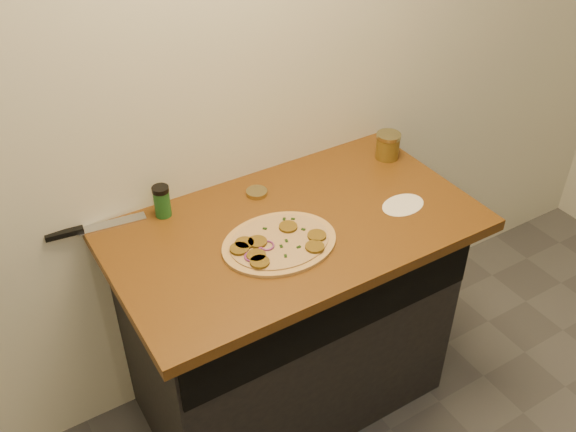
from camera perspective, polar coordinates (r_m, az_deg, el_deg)
cabinet at (r=2.41m, az=0.05°, el=-9.14°), size 1.10×0.60×0.86m
countertop at (r=2.09m, az=0.48°, el=-1.04°), size 1.20×0.70×0.04m
pizza at (r=1.99m, az=-0.87°, el=-2.40°), size 0.37×0.37×0.02m
chefs_knife at (r=2.15m, az=-17.43°, el=-1.10°), size 0.32×0.07×0.02m
mason_jar_lid at (r=2.21m, az=-2.80°, el=2.10°), size 0.09×0.09×0.02m
salsa_jar at (r=2.42m, az=8.86°, el=6.20°), size 0.09×0.09×0.10m
spice_shaker at (r=2.12m, az=-11.14°, el=1.30°), size 0.06×0.06×0.11m
flour_spill at (r=2.19m, az=10.18°, el=0.97°), size 0.18×0.18×0.00m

